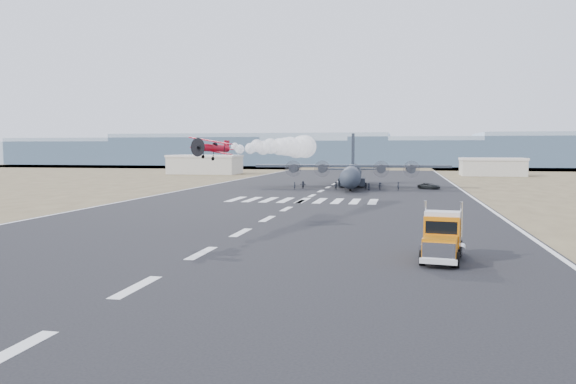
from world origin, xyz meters
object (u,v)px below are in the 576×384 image
(semi_truck, at_px, (442,236))
(aerobatic_biplane, at_px, (212,147))
(crew_c, at_px, (380,186))
(crew_g, at_px, (398,186))
(crew_a, at_px, (295,186))
(hangar_left, at_px, (205,164))
(crew_f, at_px, (303,185))
(crew_d, at_px, (339,184))
(crew_e, at_px, (369,187))
(hangar_right, at_px, (492,167))
(crew_b, at_px, (336,186))
(support_vehicle, at_px, (429,186))
(crew_h, at_px, (366,186))
(transport_aircraft, at_px, (352,173))

(semi_truck, relative_size, aerobatic_biplane, 1.55)
(crew_c, bearing_deg, crew_g, -157.03)
(semi_truck, relative_size, crew_a, 5.36)
(hangar_left, height_order, crew_f, hangar_left)
(crew_c, bearing_deg, crew_a, 55.49)
(hangar_left, xyz_separation_m, crew_d, (54.81, -63.23, -2.57))
(hangar_left, xyz_separation_m, crew_e, (61.82, -68.90, -2.63))
(hangar_right, distance_m, crew_a, 91.26)
(crew_d, bearing_deg, crew_e, -124.30)
(crew_d, bearing_deg, hangar_right, -27.69)
(crew_d, bearing_deg, crew_g, -106.04)
(hangar_right, relative_size, crew_c, 12.69)
(hangar_right, bearing_deg, hangar_left, -177.08)
(aerobatic_biplane, xyz_separation_m, crew_b, (6.63, 61.74, -8.17))
(crew_c, bearing_deg, aerobatic_biplane, 121.50)
(aerobatic_biplane, height_order, crew_c, aerobatic_biplane)
(semi_truck, height_order, crew_c, semi_truck)
(crew_f, bearing_deg, crew_d, 42.78)
(hangar_right, distance_m, crew_c, 79.25)
(semi_truck, bearing_deg, support_vehicle, 95.66)
(aerobatic_biplane, height_order, crew_a, aerobatic_biplane)
(crew_b, height_order, crew_e, crew_b)
(crew_c, bearing_deg, hangar_right, -69.86)
(crew_c, distance_m, crew_h, 3.61)
(semi_truck, xyz_separation_m, crew_e, (-10.09, 74.91, -1.14))
(transport_aircraft, bearing_deg, crew_f, -147.47)
(support_vehicle, height_order, crew_d, crew_d)
(crew_e, bearing_deg, transport_aircraft, -140.93)
(support_vehicle, xyz_separation_m, crew_c, (-10.57, -4.08, 0.12))
(crew_c, xyz_separation_m, crew_d, (-9.28, 3.36, 0.03))
(crew_a, height_order, crew_f, crew_f)
(transport_aircraft, distance_m, crew_g, 14.26)
(crew_d, relative_size, crew_e, 1.07)
(hangar_right, relative_size, crew_e, 13.14)
(aerobatic_biplane, distance_m, crew_h, 64.03)
(crew_g, bearing_deg, crew_b, -109.35)
(support_vehicle, xyz_separation_m, crew_g, (-6.68, -5.70, 0.21))
(crew_b, height_order, crew_c, crew_b)
(crew_g, distance_m, crew_h, 6.91)
(transport_aircraft, bearing_deg, crew_c, -51.75)
(aerobatic_biplane, relative_size, crew_g, 3.19)
(semi_truck, relative_size, crew_e, 5.70)
(crew_b, distance_m, crew_h, 6.36)
(crew_f, bearing_deg, aerobatic_biplane, -69.60)
(hangar_left, xyz_separation_m, crew_f, (47.05, -66.58, -2.57))
(semi_truck, xyz_separation_m, crew_a, (-26.12, 73.99, -1.10))
(hangar_right, xyz_separation_m, crew_d, (-43.19, -68.23, -2.18))
(semi_truck, height_order, crew_h, semi_truck)
(crew_h, bearing_deg, aerobatic_biplane, 68.43)
(crew_a, xyz_separation_m, crew_e, (16.02, 0.92, -0.05))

